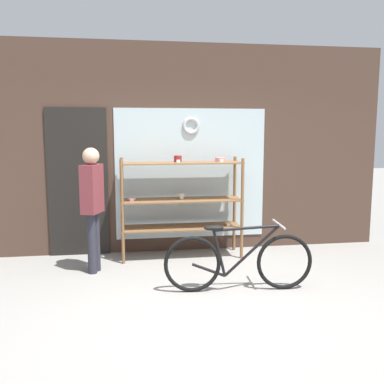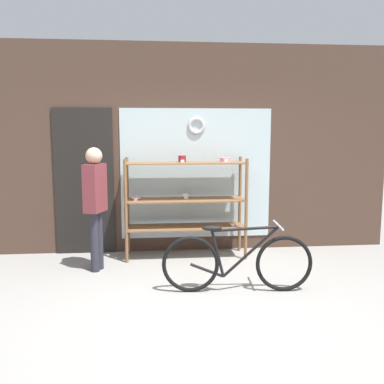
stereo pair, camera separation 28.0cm
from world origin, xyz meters
TOP-DOWN VIEW (x-y plane):
  - ground_plane at (0.00, 0.00)m, footprint 30.00×30.00m
  - storefront_facade at (-0.04, 2.27)m, footprint 6.24×0.13m
  - display_case at (0.02, 1.90)m, footprint 1.69×0.47m
  - bicycle at (0.47, 0.49)m, footprint 1.67×0.46m
  - pedestrian at (-1.17, 1.39)m, footprint 0.28×0.36m

SIDE VIEW (x-z plane):
  - ground_plane at x=0.00m, z-range 0.00..0.00m
  - bicycle at x=0.47m, z-range -0.04..0.73m
  - display_case at x=0.02m, z-range 0.13..1.57m
  - pedestrian at x=-1.17m, z-range 0.13..1.71m
  - storefront_facade at x=-0.04m, z-range -0.03..3.00m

